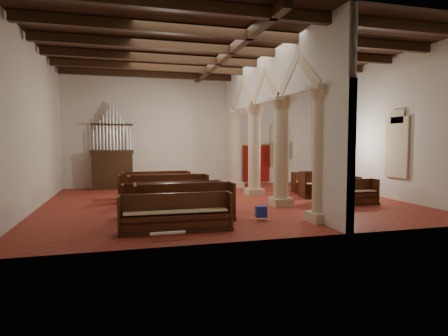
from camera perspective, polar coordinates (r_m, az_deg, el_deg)
floor at (r=15.24m, az=0.11°, el=-5.13°), size 14.00×14.00×0.00m
ceiling at (r=15.47m, az=0.12°, el=17.39°), size 14.00×14.00×0.00m
wall_back at (r=20.91m, az=-4.20°, el=5.58°), size 14.00×0.02×6.00m
wall_front at (r=9.40m, az=9.78°, el=7.49°), size 14.00×0.02×6.00m
wall_left at (r=14.86m, az=-27.08°, el=5.81°), size 0.02×12.00×6.00m
wall_right at (r=18.19m, az=22.04°, el=5.54°), size 0.02×12.00×6.00m
ceiling_beams at (r=15.43m, az=0.12°, el=16.74°), size 13.80×11.80×0.30m
arcade at (r=15.66m, az=6.55°, el=8.17°), size 0.90×11.90×6.00m
window_right_a at (r=16.99m, az=24.96°, el=2.89°), size 0.03×1.00×2.20m
window_right_b at (r=20.22m, az=17.66°, el=3.19°), size 0.03×1.00×2.20m
window_back at (r=22.37m, az=8.53°, el=3.40°), size 1.00×0.03×2.20m
pipe_organ at (r=20.06m, az=-16.63°, el=0.84°), size 2.10×0.85×4.40m
lectern at (r=20.11m, az=-14.57°, el=-1.74°), size 0.54×0.58×1.09m
dossal_curtain at (r=21.79m, az=4.95°, el=0.69°), size 1.80×0.07×2.17m
processional_banner at (r=20.72m, az=9.76°, el=-0.47°), size 0.56×0.71×2.58m
hymnal_box_a at (r=11.68m, az=5.67°, el=-6.62°), size 0.38×0.33×0.34m
hymnal_box_b at (r=11.88m, az=-1.75°, el=-6.51°), size 0.37×0.33×0.30m
hymnal_box_c at (r=14.59m, az=-3.31°, el=-4.50°), size 0.39×0.34×0.33m
tube_heater_a at (r=9.50m, az=-8.56°, el=-9.80°), size 0.88×0.10×0.09m
tube_heater_b at (r=11.72m, az=-10.17°, el=-7.17°), size 0.86×0.20×0.09m
nave_pew_0 at (r=10.26m, az=-7.30°, el=-7.74°), size 3.05×0.73×1.03m
nave_pew_1 at (r=11.52m, az=-5.93°, el=-6.21°), size 3.03×0.77×1.15m
nave_pew_2 at (r=12.36m, az=-7.53°, el=-5.65°), size 3.34×0.79×1.08m
nave_pew_3 at (r=13.55m, az=-6.90°, el=-4.91°), size 3.15×0.84×1.00m
nave_pew_4 at (r=14.69m, az=-8.42°, el=-4.03°), size 3.07×0.77×1.14m
nave_pew_5 at (r=15.45m, az=-9.89°, el=-3.71°), size 3.19×0.86×1.10m
nave_pew_6 at (r=16.50m, az=-10.19°, el=-3.17°), size 2.89×0.87×1.14m
aisle_pew_0 at (r=15.33m, az=19.49°, el=-4.05°), size 1.69×0.66×0.98m
aisle_pew_1 at (r=15.85m, az=16.88°, el=-3.70°), size 1.86×0.79×1.01m
aisle_pew_2 at (r=16.87m, az=14.76°, el=-3.05°), size 1.94×0.87×1.14m
aisle_pew_3 at (r=17.87m, az=14.15°, el=-2.87°), size 1.86×0.70×0.95m
aisle_pew_4 at (r=18.61m, az=12.81°, el=-2.56°), size 1.68×0.75×0.96m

